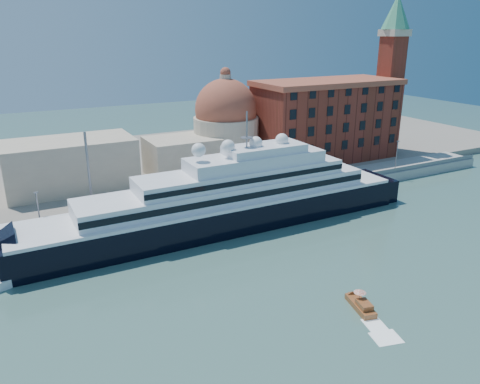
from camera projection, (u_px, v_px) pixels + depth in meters
ground at (263, 281)px, 75.93m from camera, size 400.00×400.00×0.00m
quay at (186, 208)px, 103.94m from camera, size 180.00×10.00×2.50m
land at (134, 165)px, 138.29m from camera, size 260.00×72.00×2.00m
quay_fence at (193, 206)px, 99.58m from camera, size 180.00×0.10×1.20m
superyacht at (208, 208)px, 93.88m from camera, size 92.19×12.78×27.55m
service_barge at (24, 273)px, 76.87m from camera, size 13.28×7.85×2.84m
water_taxi at (361, 305)px, 68.06m from camera, size 3.47×6.47×2.92m
warehouse at (326, 119)px, 137.90m from camera, size 43.00×19.00×23.25m
campanile at (392, 65)px, 143.64m from camera, size 8.40×8.40×47.00m
church at (174, 141)px, 123.44m from camera, size 66.00×18.00×25.50m
lamp_posts at (128, 181)px, 94.09m from camera, size 120.80×2.40×18.00m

